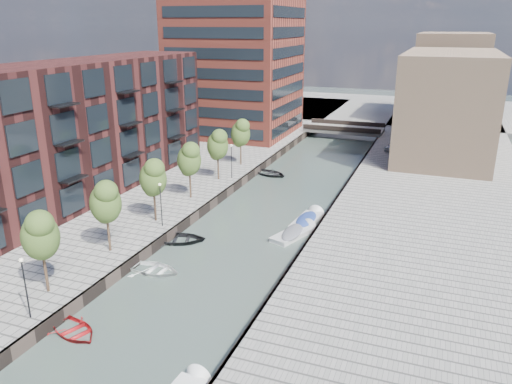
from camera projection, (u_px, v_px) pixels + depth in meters
The scene contains 27 objects.
water at pixel (289, 193), 57.73m from camera, with size 300.00×300.00×0.00m, color #38473F.
quay_left at pixel (43, 160), 69.66m from camera, with size 60.00×140.00×1.00m, color gray.
quay_right at pixel (435, 206), 52.20m from camera, with size 20.00×140.00×1.00m, color gray.
quay_wall_left at pixel (240, 183), 59.62m from camera, with size 0.25×140.00×1.00m, color #332823.
quay_wall_right at pixel (341, 195), 55.52m from camera, with size 0.25×140.00×1.00m, color #332823.
far_closure at pixel (369, 109), 110.70m from camera, with size 80.00×40.00×1.00m, color gray.
apartment_block at pixel (83, 128), 53.03m from camera, with size 8.00×38.00×14.00m, color black.
tower at pixel (236, 40), 80.44m from camera, with size 18.00×18.00×30.00m, color maroon.
tan_block_near at pixel (447, 104), 69.27m from camera, with size 12.00×25.00×14.00m, color #A27F63.
tan_block_far at pixel (450, 78), 91.97m from camera, with size 12.00×20.00×16.00m, color #A27F63.
bridge at pixel (344, 129), 85.62m from camera, with size 13.00×6.00×1.30m.
tree_1 at pixel (40, 234), 33.21m from camera, with size 2.50×2.50×5.95m.
tree_2 at pixel (105, 201), 39.40m from camera, with size 2.50×2.50×5.95m.
tree_3 at pixel (153, 177), 45.60m from camera, with size 2.50×2.50×5.95m.
tree_4 at pixel (189, 158), 51.80m from camera, with size 2.50×2.50×5.95m.
tree_5 at pixel (218, 144), 58.00m from camera, with size 2.50×2.50×5.95m.
tree_6 at pixel (241, 132), 64.20m from camera, with size 2.50×2.50×5.95m.
lamp_0 at pixel (25, 282), 30.69m from camera, with size 0.24×0.24×4.12m.
lamp_1 at pixel (161, 200), 44.86m from camera, with size 0.24×0.24×4.12m.
lamp_2 at pixel (231, 158), 59.02m from camera, with size 0.24×0.24×4.12m.
sloop_1 at pixel (179, 242), 44.78m from camera, with size 3.54×4.96×1.03m, color black.
sloop_2 at pixel (74, 333), 31.58m from camera, with size 2.88×4.04×0.84m, color #A01115.
sloop_3 at pixel (154, 272), 39.36m from camera, with size 3.10×4.34×0.90m, color white.
sloop_4 at pixel (270, 175), 64.40m from camera, with size 3.32×4.65×0.96m, color black.
motorboat_3 at pixel (308, 220), 49.16m from camera, with size 2.32×5.51×1.79m.
motorboat_4 at pixel (295, 233), 46.10m from camera, with size 3.37×5.42×1.71m.
car at pixel (394, 146), 72.57m from camera, with size 1.63×4.06×1.38m, color #A6A8AB.
Camera 1 is at (15.81, -12.45, 18.61)m, focal length 35.00 mm.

